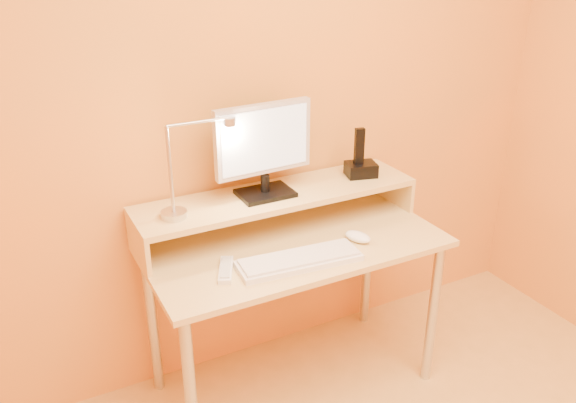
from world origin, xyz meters
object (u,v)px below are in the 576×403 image
phone_dock (361,169)px  remote_control (226,270)px  monitor_panel (263,139)px  keyboard (299,261)px  lamp_base (174,214)px  mouse (358,237)px

phone_dock → remote_control: bearing=-147.3°
monitor_panel → keyboard: (-0.01, -0.32, -0.39)m
keyboard → remote_control: 0.28m
keyboard → remote_control: size_ratio=2.69×
lamp_base → remote_control: lamp_base is taller
mouse → phone_dock: bearing=33.9°
remote_control → monitor_panel: bearing=67.0°
keyboard → monitor_panel: bearing=93.7°
mouse → remote_control: 0.56m
phone_dock → keyboard: bearing=-132.1°
lamp_base → phone_dock: (0.86, 0.03, 0.02)m
lamp_base → phone_dock: size_ratio=0.77×
phone_dock → keyboard: (-0.48, -0.31, -0.18)m
mouse → lamp_base: bearing=139.8°
monitor_panel → keyboard: bearing=-94.8°
monitor_panel → lamp_base: bearing=-177.6°
lamp_base → remote_control: 0.29m
lamp_base → remote_control: (0.12, -0.21, -0.16)m
monitor_panel → remote_control: bearing=-141.4°
monitor_panel → lamp_base: 0.46m
monitor_panel → mouse: size_ratio=3.58×
lamp_base → keyboard: 0.50m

